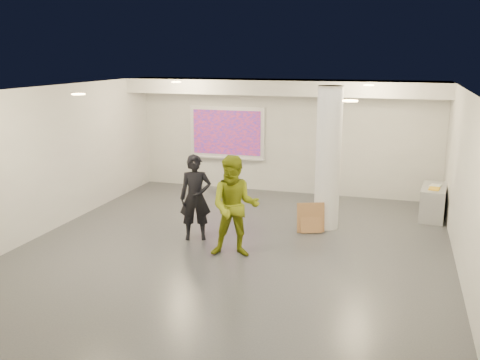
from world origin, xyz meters
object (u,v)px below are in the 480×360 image
(credenza, at_px, (433,202))
(man, at_px, (235,207))
(projection_screen, at_px, (227,133))
(woman, at_px, (196,198))
(column, at_px, (328,158))

(credenza, relative_size, man, 0.66)
(projection_screen, xyz_separation_m, woman, (0.71, -4.16, -0.67))
(man, bearing_deg, column, 44.90)
(credenza, height_order, man, man)
(credenza, xyz_separation_m, woman, (-4.61, -2.90, 0.50))
(projection_screen, relative_size, woman, 1.23)
(column, bearing_deg, man, -122.46)
(projection_screen, bearing_deg, man, -70.20)
(column, height_order, projection_screen, column)
(projection_screen, height_order, woman, projection_screen)
(projection_screen, distance_m, woman, 4.27)
(projection_screen, bearing_deg, credenza, -13.34)
(column, distance_m, projection_screen, 4.08)
(woman, bearing_deg, man, -52.65)
(woman, distance_m, man, 1.21)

